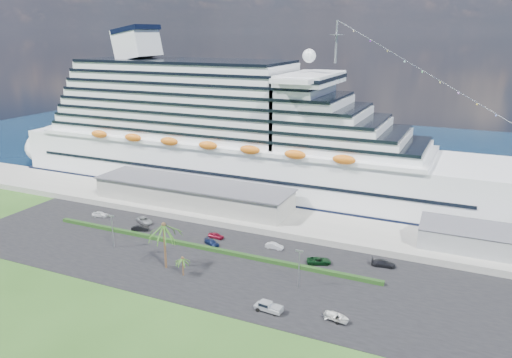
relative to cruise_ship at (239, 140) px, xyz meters
The scene contains 22 objects.
ground 69.56m from the cruise_ship, 71.40° to the right, with size 420.00×420.00×0.00m, color #274A18.
asphalt_lot 59.58m from the cruise_ship, 67.89° to the right, with size 140.00×38.00×0.12m, color black.
wharf 35.90m from the cruise_ship, 48.10° to the right, with size 240.00×20.00×1.80m, color gray.
water 71.40m from the cruise_ship, 71.93° to the left, with size 420.00×160.00×0.02m, color #0A1D30.
cruise_ship is the anchor object (origin of this frame).
terminal_building 26.92m from the cruise_ship, 98.22° to the right, with size 61.00×15.00×6.30m.
port_shed 78.32m from the cruise_ship, 18.08° to the right, with size 24.00×12.31×7.37m.
hedge 52.41m from the cruise_ship, 74.26° to the right, with size 88.00×1.10×0.90m, color black.
lamp_post_left 57.50m from the cruise_ship, 96.59° to the right, with size 1.60×0.35×8.27m.
lamp_post_right 70.64m from the cruise_ship, 53.44° to the right, with size 1.60×0.35×8.27m.
palm_tall 61.56m from the cruise_ship, 79.12° to the right, with size 8.82×8.82×11.13m.
palm_short 65.13m from the cruise_ship, 74.52° to the right, with size 3.53×3.53×4.56m.
parked_car_0 50.03m from the cruise_ship, 119.96° to the right, with size 1.86×4.63×1.58m, color white.
parked_car_1 47.97m from the cruise_ship, 98.90° to the right, with size 1.60×4.60×1.52m, color black.
parked_car_2 43.90m from the cruise_ship, 103.28° to the right, with size 2.54×5.51×1.53m, color gray.
parked_car_3 49.95m from the cruise_ship, 71.80° to the right, with size 1.85×4.54×1.32m, color #132045.
parked_car_4 45.88m from the cruise_ship, 71.43° to the right, with size 1.69×4.20×1.43m, color maroon.
parked_car_5 52.76m from the cruise_ship, 53.78° to the right, with size 1.54×4.42×1.46m, color silver.
parked_car_6 62.89m from the cruise_ship, 46.26° to the right, with size 2.56×5.56×1.54m, color black.
parked_car_7 69.89m from the cruise_ship, 35.15° to the right, with size 2.18×5.35×1.55m, color black.
pickup_truck 79.56m from the cruise_ship, 59.56° to the right, with size 5.54×2.38×1.91m.
boat_trailer 84.98m from the cruise_ship, 51.35° to the right, with size 5.68×4.10×1.58m.
Camera 1 is at (50.41, -79.83, 50.85)m, focal length 35.00 mm.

